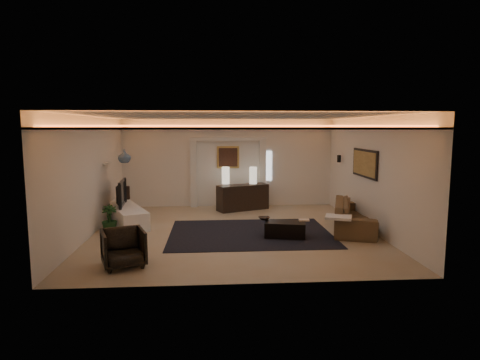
{
  "coord_description": "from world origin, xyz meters",
  "views": [
    {
      "loc": [
        -0.55,
        -10.1,
        2.63
      ],
      "look_at": [
        0.2,
        0.6,
        1.25
      ],
      "focal_mm": 30.48,
      "sensor_mm": 36.0,
      "label": 1
    }
  ],
  "objects": [
    {
      "name": "throw_pillow",
      "position": [
        3.15,
        0.86,
        0.55
      ],
      "size": [
        0.23,
        0.35,
        0.34
      ],
      "primitive_type": "cube",
      "rotation": [
        0.0,
        0.0,
        0.4
      ],
      "color": "#967659",
      "rests_on": "sofa"
    },
    {
      "name": "plant",
      "position": [
        -3.15,
        0.21,
        0.34
      ],
      "size": [
        0.48,
        0.48,
        0.67
      ],
      "primitive_type": "imported",
      "rotation": [
        0.0,
        0.0,
        0.35
      ],
      "color": "#153314",
      "rests_on": "ground"
    },
    {
      "name": "wall_front",
      "position": [
        0.0,
        -3.5,
        1.45
      ],
      "size": [
        7.0,
        0.0,
        7.0
      ],
      "primitive_type": "plane",
      "rotation": [
        -1.57,
        0.0,
        0.0
      ],
      "color": "white",
      "rests_on": "ground"
    },
    {
      "name": "daylight_slit",
      "position": [
        1.35,
        3.48,
        1.35
      ],
      "size": [
        0.25,
        0.03,
        1.0
      ],
      "primitive_type": "cube",
      "color": "white",
      "rests_on": "wall_back"
    },
    {
      "name": "throw_blanket",
      "position": [
        2.41,
        -0.95,
        0.55
      ],
      "size": [
        0.73,
        0.66,
        0.06
      ],
      "primitive_type": "cube",
      "rotation": [
        0.0,
        0.0,
        -0.36
      ],
      "color": "silver",
      "rests_on": "sofa"
    },
    {
      "name": "painting_canvas",
      "position": [
        0.0,
        3.44,
        1.65
      ],
      "size": [
        0.62,
        0.02,
        0.62
      ],
      "primitive_type": "cube",
      "color": "#4C2D1E",
      "rests_on": "wall_back"
    },
    {
      "name": "wall_left",
      "position": [
        -3.5,
        0.0,
        1.45
      ],
      "size": [
        0.0,
        7.0,
        7.0
      ],
      "primitive_type": "plane",
      "rotation": [
        1.57,
        0.0,
        1.57
      ],
      "color": "white",
      "rests_on": "ground"
    },
    {
      "name": "ceiling",
      "position": [
        0.0,
        0.0,
        2.9
      ],
      "size": [
        7.0,
        7.0,
        0.0
      ],
      "primitive_type": "plane",
      "rotation": [
        3.14,
        0.0,
        0.0
      ],
      "color": "white",
      "rests_on": "ground"
    },
    {
      "name": "figurine",
      "position": [
        -3.11,
        2.28,
        0.64
      ],
      "size": [
        0.17,
        0.17,
        0.4
      ],
      "primitive_type": "cylinder",
      "rotation": [
        0.0,
        0.0,
        -0.14
      ],
      "color": "black",
      "rests_on": "media_ledge"
    },
    {
      "name": "magazine",
      "position": [
        1.69,
        -0.53,
        0.42
      ],
      "size": [
        0.27,
        0.21,
        0.03
      ],
      "primitive_type": "cube",
      "rotation": [
        0.0,
        0.0,
        -0.14
      ],
      "color": "#FFE0C1",
      "rests_on": "coffee_table"
    },
    {
      "name": "tv",
      "position": [
        -3.15,
        1.24,
        0.81
      ],
      "size": [
        1.25,
        0.26,
        0.71
      ],
      "primitive_type": "imported",
      "rotation": [
        0.0,
        0.0,
        1.65
      ],
      "color": "black",
      "rests_on": "media_ledge"
    },
    {
      "name": "armchair",
      "position": [
        -2.24,
        -2.45,
        0.36
      ],
      "size": [
        0.99,
        1.01,
        0.72
      ],
      "primitive_type": "imported",
      "rotation": [
        0.0,
        0.0,
        0.35
      ],
      "color": "black",
      "rests_on": "ground"
    },
    {
      "name": "coffee_table",
      "position": [
        1.21,
        -0.63,
        0.21
      ],
      "size": [
        1.05,
        0.72,
        0.36
      ],
      "primitive_type": "cube",
      "rotation": [
        0.0,
        0.0,
        -0.22
      ],
      "color": "black",
      "rests_on": "ground"
    },
    {
      "name": "floor",
      "position": [
        0.0,
        0.0,
        0.0
      ],
      "size": [
        7.0,
        7.0,
        0.0
      ],
      "primitive_type": "plane",
      "color": "#B4A48E",
      "rests_on": "ground"
    },
    {
      "name": "pilaster_left",
      "position": [
        -1.15,
        3.4,
        1.1
      ],
      "size": [
        0.22,
        0.2,
        2.2
      ],
      "primitive_type": "cube",
      "color": "silver",
      "rests_on": "ground"
    },
    {
      "name": "painting_frame",
      "position": [
        0.0,
        3.47,
        1.65
      ],
      "size": [
        0.74,
        0.04,
        0.74
      ],
      "primitive_type": "cube",
      "color": "tan",
      "rests_on": "wall_back"
    },
    {
      "name": "pilaster_right",
      "position": [
        1.15,
        3.4,
        1.1
      ],
      "size": [
        0.22,
        0.2,
        2.2
      ],
      "primitive_type": "cube",
      "color": "silver",
      "rests_on": "ground"
    },
    {
      "name": "art_panel_gold",
      "position": [
        3.44,
        0.3,
        1.7
      ],
      "size": [
        0.02,
        1.5,
        0.62
      ],
      "primitive_type": "cube",
      "color": "tan",
      "rests_on": "wall_right"
    },
    {
      "name": "wall_niche",
      "position": [
        -3.44,
        1.4,
        1.65
      ],
      "size": [
        0.1,
        0.55,
        0.04
      ],
      "primitive_type": "cube",
      "color": "silver",
      "rests_on": "wall_left"
    },
    {
      "name": "console",
      "position": [
        0.44,
        2.77,
        0.4
      ],
      "size": [
        1.72,
        1.14,
        0.83
      ],
      "primitive_type": "cube",
      "rotation": [
        0.0,
        0.0,
        0.42
      ],
      "color": "black",
      "rests_on": "ground"
    },
    {
      "name": "media_ledge",
      "position": [
        -2.96,
        1.25,
        0.22
      ],
      "size": [
        1.7,
        2.71,
        0.5
      ],
      "primitive_type": "cube",
      "rotation": [
        0.0,
        0.0,
        0.42
      ],
      "color": "white",
      "rests_on": "ground"
    },
    {
      "name": "area_rug",
      "position": [
        0.4,
        -0.2,
        0.01
      ],
      "size": [
        4.0,
        3.0,
        0.01
      ],
      "primitive_type": "cube",
      "color": "black",
      "rests_on": "ground"
    },
    {
      "name": "alcove_header",
      "position": [
        0.0,
        3.4,
        2.25
      ],
      "size": [
        2.52,
        0.2,
        0.12
      ],
      "primitive_type": "cube",
      "color": "silver",
      "rests_on": "wall_back"
    },
    {
      "name": "lamp_left",
      "position": [
        -0.1,
        3.03,
        1.09
      ],
      "size": [
        0.25,
        0.25,
        0.55
      ],
      "primitive_type": "cylinder",
      "rotation": [
        0.0,
        0.0,
        -0.02
      ],
      "color": "white",
      "rests_on": "console"
    },
    {
      "name": "wall_sconce",
      "position": [
        3.38,
        2.2,
        1.68
      ],
      "size": [
        0.12,
        0.12,
        0.22
      ],
      "primitive_type": "cylinder",
      "color": "black",
      "rests_on": "wall_right"
    },
    {
      "name": "wall_right",
      "position": [
        3.5,
        0.0,
        1.45
      ],
      "size": [
        0.0,
        7.0,
        7.0
      ],
      "primitive_type": "plane",
      "rotation": [
        1.57,
        0.0,
        -1.57
      ],
      "color": "white",
      "rests_on": "ground"
    },
    {
      "name": "sofa",
      "position": [
        3.15,
        0.04,
        0.37
      ],
      "size": [
        2.72,
        1.73,
        0.74
      ],
      "primitive_type": "imported",
      "rotation": [
        0.0,
        0.0,
        1.26
      ],
      "color": "brown",
      "rests_on": "ground"
    },
    {
      "name": "wall_back",
      "position": [
        0.0,
        3.5,
        1.45
      ],
      "size": [
        7.0,
        0.0,
        7.0
      ],
      "primitive_type": "plane",
      "rotation": [
        1.57,
        0.0,
        0.0
      ],
      "color": "white",
      "rests_on": "ground"
    },
    {
      "name": "lamp_right",
      "position": [
        0.8,
        3.03,
        1.09
      ],
      "size": [
        0.29,
        0.29,
        0.55
      ],
      "primitive_type": "cylinder",
      "rotation": [
        0.0,
        0.0,
        0.22
      ],
      "color": "#F3E9CB",
      "rests_on": "console"
    },
    {
      "name": "bowl",
      "position": [
        0.73,
        -0.36,
        0.44
      ],
      "size": [
        0.28,
        0.28,
        0.07
      ],
      "primitive_type": "imported",
      "rotation": [
        0.0,
        0.0,
        -0.01
      ],
      "color": "#2F2016",
      "rests_on": "coffee_table"
    },
    {
      "name": "ginger_jar",
      "position": [
        -2.94,
        1.27,
        1.85
      ],
      "size": [
        0.42,
        0.42,
        0.36
      ],
      "primitive_type": "imported",
      "rotation": [
        0.0,
        0.0,
        -0.24
      ],
      "color": "slate",
      "rests_on": "wall_niche"
    },
    {
      "name": "art_panel_frame",
      "position": [
        3.47,
        0.3,
        1.7
      ],
      "size": [
        0.04,
        1.64,
        0.74
      ],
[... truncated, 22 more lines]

